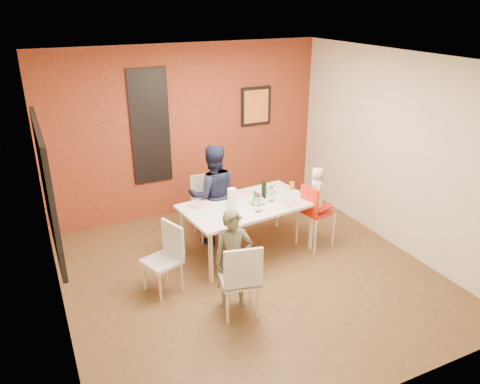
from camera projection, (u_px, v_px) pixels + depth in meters
name	position (u px, v px, depth m)	size (l,w,h in m)	color
ground	(250.00, 275.00, 6.05)	(4.50, 4.50, 0.00)	brown
ceiling	(252.00, 60.00, 5.01)	(4.50, 4.50, 0.02)	white
wall_back	(187.00, 132.00, 7.40)	(4.50, 0.02, 2.70)	beige
wall_front	(380.00, 271.00, 3.66)	(4.50, 0.02, 2.70)	beige
wall_left	(49.00, 212.00, 4.64)	(0.02, 4.50, 2.70)	beige
wall_right	(397.00, 152.00, 6.42)	(0.02, 4.50, 2.70)	beige
brick_accent_wall	(188.00, 132.00, 7.39)	(4.50, 0.02, 2.70)	maroon
picture_window_frame	(47.00, 186.00, 4.74)	(0.05, 1.70, 1.30)	black
picture_window_pane	(48.00, 186.00, 4.75)	(0.02, 1.55, 1.15)	black
glassblock_strip	(150.00, 127.00, 7.08)	(0.55, 0.03, 1.70)	silver
glassblock_surround	(150.00, 127.00, 7.08)	(0.60, 0.03, 1.76)	black
art_print_frame	(256.00, 106.00, 7.73)	(0.54, 0.03, 0.64)	black
art_print_canvas	(256.00, 106.00, 7.72)	(0.44, 0.01, 0.54)	orange
dining_table	(248.00, 208.00, 6.36)	(1.85, 1.16, 0.73)	silver
chair_near	(241.00, 277.00, 5.09)	(0.50, 0.50, 0.91)	silver
chair_far	(207.00, 202.00, 6.91)	(0.45, 0.45, 0.92)	beige
chair_left	(167.00, 254.00, 5.61)	(0.50, 0.50, 0.85)	silver
high_chair	(314.00, 210.00, 6.54)	(0.46, 0.46, 0.94)	red
child_near	(233.00, 259.00, 5.26)	(0.44, 0.29, 1.20)	brown
child_far	(213.00, 195.00, 6.63)	(0.71, 0.55, 1.47)	black
toddler	(317.00, 189.00, 6.43)	(0.31, 0.20, 0.64)	beige
plate_near_left	(233.00, 223.00, 5.79)	(0.21, 0.21, 0.01)	silver
plate_far_mid	(244.00, 194.00, 6.63)	(0.23, 0.23, 0.01)	white
plate_near_right	(290.00, 203.00, 6.36)	(0.20, 0.20, 0.01)	white
plate_far_left	(199.00, 205.00, 6.29)	(0.21, 0.21, 0.01)	silver
salad_bowl_a	(257.00, 201.00, 6.34)	(0.22, 0.22, 0.05)	white
salad_bowl_b	(269.00, 191.00, 6.70)	(0.20, 0.20, 0.05)	white
wine_bottle	(264.00, 190.00, 6.47)	(0.07, 0.07, 0.25)	black
wine_glass_a	(258.00, 204.00, 6.07)	(0.07, 0.07, 0.21)	white
wine_glass_b	(271.00, 194.00, 6.37)	(0.07, 0.07, 0.21)	white
paper_towel_roll	(232.00, 198.00, 6.16)	(0.12, 0.12, 0.27)	white
condiment_red	(259.00, 198.00, 6.37)	(0.03, 0.03, 0.13)	red
condiment_green	(255.00, 196.00, 6.41)	(0.04, 0.04, 0.15)	#2D7226
condiment_brown	(257.00, 197.00, 6.39)	(0.03, 0.03, 0.12)	brown
sippy_cup	(292.00, 186.00, 6.77)	(0.07, 0.07, 0.12)	#D75917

